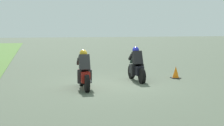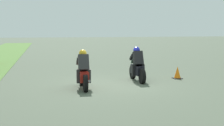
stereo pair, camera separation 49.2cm
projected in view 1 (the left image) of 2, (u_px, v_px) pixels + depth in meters
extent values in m
plane|color=#495342|center=(113.00, 85.00, 13.84)|extent=(120.00, 120.00, 0.00)
cylinder|color=black|center=(131.00, 72.00, 15.39)|extent=(0.64, 0.16, 0.64)
cylinder|color=black|center=(142.00, 76.00, 14.05)|extent=(0.64, 0.16, 0.64)
cube|color=black|center=(136.00, 70.00, 14.70)|extent=(1.11, 0.36, 0.40)
ellipsoid|color=black|center=(136.00, 63.00, 14.77)|extent=(0.49, 0.32, 0.24)
cube|color=red|center=(140.00, 71.00, 14.21)|extent=(0.07, 0.16, 0.08)
cylinder|color=#A5A5AD|center=(143.00, 74.00, 14.42)|extent=(0.42, 0.11, 0.10)
cube|color=black|center=(137.00, 58.00, 14.55)|extent=(0.50, 0.42, 0.66)
sphere|color=#1B22A4|center=(136.00, 50.00, 14.72)|extent=(0.31, 0.31, 0.30)
cube|color=slate|center=(133.00, 61.00, 15.15)|extent=(0.16, 0.27, 0.23)
cube|color=black|center=(133.00, 70.00, 14.54)|extent=(0.18, 0.15, 0.52)
cube|color=black|center=(142.00, 70.00, 14.64)|extent=(0.18, 0.15, 0.52)
cube|color=black|center=(131.00, 57.00, 14.87)|extent=(0.39, 0.11, 0.31)
cube|color=black|center=(138.00, 57.00, 14.96)|extent=(0.39, 0.11, 0.31)
cylinder|color=black|center=(82.00, 78.00, 13.57)|extent=(0.64, 0.14, 0.64)
cylinder|color=black|center=(87.00, 84.00, 12.22)|extent=(0.64, 0.14, 0.64)
cube|color=maroon|center=(84.00, 76.00, 12.88)|extent=(1.10, 0.32, 0.40)
ellipsoid|color=maroon|center=(84.00, 68.00, 12.94)|extent=(0.48, 0.30, 0.24)
cube|color=red|center=(86.00, 77.00, 12.38)|extent=(0.06, 0.16, 0.08)
cylinder|color=#A5A5AD|center=(90.00, 80.00, 12.59)|extent=(0.42, 0.10, 0.10)
cube|color=#28282A|center=(84.00, 63.00, 12.72)|extent=(0.49, 0.40, 0.66)
sphere|color=gold|center=(83.00, 53.00, 12.90)|extent=(0.30, 0.30, 0.30)
cube|color=#5C8D95|center=(82.00, 66.00, 13.32)|extent=(0.16, 0.26, 0.23)
cube|color=#28282A|center=(79.00, 77.00, 12.71)|extent=(0.18, 0.14, 0.52)
cube|color=#28282A|center=(90.00, 76.00, 12.81)|extent=(0.18, 0.14, 0.52)
cube|color=#28282A|center=(78.00, 61.00, 13.05)|extent=(0.39, 0.10, 0.31)
cube|color=#28282A|center=(87.00, 61.00, 13.13)|extent=(0.39, 0.10, 0.31)
cube|color=black|center=(176.00, 78.00, 15.53)|extent=(0.40, 0.40, 0.03)
cone|color=orange|center=(176.00, 72.00, 15.50)|extent=(0.32, 0.32, 0.56)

